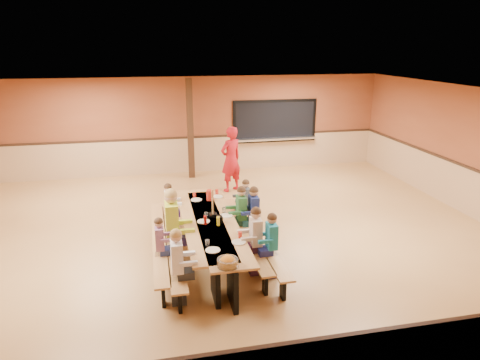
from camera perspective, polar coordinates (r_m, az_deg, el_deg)
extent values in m
plane|color=#9A6B3A|center=(9.26, -2.40, -7.44)|extent=(12.00, 12.00, 0.00)
cube|color=brown|center=(13.57, -6.05, 7.26)|extent=(12.00, 0.04, 3.00)
cube|color=brown|center=(4.30, 9.07, -16.95)|extent=(12.00, 0.04, 3.00)
cube|color=brown|center=(11.34, 28.99, 3.07)|extent=(0.04, 10.00, 3.00)
cube|color=white|center=(8.44, -2.67, 11.34)|extent=(12.00, 10.00, 0.04)
cube|color=black|center=(14.03, 4.67, 7.85)|extent=(2.60, 0.06, 1.20)
cube|color=silver|center=(14.05, 4.72, 5.50)|extent=(2.70, 0.28, 0.06)
cube|color=black|center=(12.96, -6.64, 6.75)|extent=(0.18, 0.18, 3.00)
cube|color=#B17E46|center=(8.04, -3.13, -5.86)|extent=(0.75, 3.60, 0.04)
cube|color=black|center=(6.85, -1.00, -13.79)|extent=(0.08, 0.60, 0.70)
cube|color=black|center=(9.60, -4.53, -4.26)|extent=(0.08, 0.60, 0.70)
cube|color=#B17E46|center=(8.09, -8.93, -8.15)|extent=(0.26, 3.60, 0.04)
cube|color=black|center=(8.19, -8.86, -9.57)|extent=(0.06, 0.18, 0.41)
cube|color=#B17E46|center=(8.31, 2.57, -7.21)|extent=(0.26, 3.60, 0.04)
cube|color=black|center=(8.41, 2.55, -8.60)|extent=(0.06, 0.18, 0.41)
cube|color=#B17E46|center=(8.20, -5.02, -5.43)|extent=(0.75, 3.60, 0.04)
cube|color=black|center=(6.99, -3.32, -13.13)|extent=(0.08, 0.60, 0.70)
cube|color=black|center=(9.77, -6.10, -3.92)|extent=(0.08, 0.60, 0.70)
cube|color=#B17E46|center=(8.27, -10.70, -7.65)|extent=(0.26, 3.60, 0.04)
cube|color=black|center=(8.37, -10.61, -9.05)|extent=(0.06, 0.18, 0.41)
cube|color=#B17E46|center=(8.44, 0.63, -6.79)|extent=(0.26, 3.60, 0.04)
cube|color=black|center=(8.54, 0.63, -8.17)|extent=(0.06, 0.18, 0.41)
imported|color=#AA131B|center=(11.76, -1.23, 2.79)|extent=(0.79, 0.70, 1.82)
cylinder|color=red|center=(9.15, -4.03, -2.03)|extent=(0.16, 0.16, 0.22)
cube|color=black|center=(8.01, -2.73, -5.28)|extent=(0.10, 0.14, 0.13)
cylinder|color=yellow|center=(7.89, -2.93, -5.51)|extent=(0.06, 0.06, 0.17)
cylinder|color=#B2140F|center=(7.95, -4.66, -5.37)|extent=(0.06, 0.06, 0.17)
cube|color=black|center=(8.32, -3.65, -4.68)|extent=(0.16, 0.16, 0.06)
cube|color=#B17E46|center=(8.21, -3.69, -2.87)|extent=(0.02, 0.09, 0.50)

